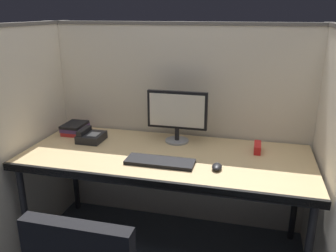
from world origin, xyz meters
TOP-DOWN VIEW (x-y plane):
  - cubicle_partition_rear at (0.00, 0.74)m, footprint 2.21×0.06m
  - cubicle_partition_left at (-0.99, 0.20)m, footprint 0.06×1.41m
  - cubicle_partition_right at (0.99, 0.20)m, footprint 0.06×1.41m
  - desk at (0.00, 0.29)m, footprint 1.90×0.80m
  - monitor_center at (0.02, 0.54)m, footprint 0.43×0.17m
  - keyboard_main at (-0.00, 0.15)m, footprint 0.43×0.15m
  - computer_mouse at (0.35, 0.14)m, footprint 0.06×0.10m
  - red_stapler at (0.59, 0.49)m, footprint 0.04×0.15m
  - book_stack at (-0.79, 0.54)m, footprint 0.16×0.21m
  - desk_phone at (-0.60, 0.41)m, footprint 0.17×0.19m

SIDE VIEW (x-z plane):
  - desk at x=0.00m, z-range 0.32..1.06m
  - keyboard_main at x=0.00m, z-range 0.74..0.76m
  - computer_mouse at x=0.35m, z-range 0.74..0.77m
  - red_stapler at x=0.59m, z-range 0.74..0.80m
  - desk_phone at x=-0.60m, z-range 0.73..0.82m
  - book_stack at x=-0.79m, z-range 0.74..0.82m
  - cubicle_partition_rear at x=0.00m, z-range 0.00..1.58m
  - cubicle_partition_left at x=-0.99m, z-range 0.00..1.58m
  - cubicle_partition_right at x=0.99m, z-range 0.00..1.58m
  - monitor_center at x=0.02m, z-range 0.77..1.14m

